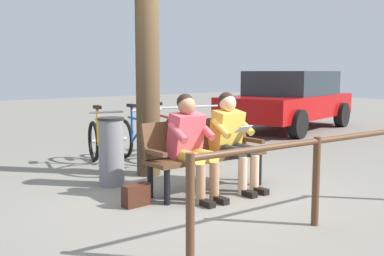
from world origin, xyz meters
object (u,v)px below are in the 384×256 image
object	(u,v)px
person_companion	(191,141)
bicycle_purple	(137,141)
person_reading	(232,136)
bicycle_silver	(194,134)
handbag	(136,195)
parked_car	(289,99)
bicycle_blue	(162,136)
litter_bin	(111,152)
bicycle_green	(101,144)
tree_trunk	(147,28)
bench	(204,149)

from	to	relation	value
person_companion	bicycle_purple	size ratio (longest dim) A/B	0.72
person_reading	bicycle_silver	size ratio (longest dim) A/B	0.73
handbag	parked_car	world-z (taller)	parked_car
parked_car	bicycle_blue	bearing A→B (deg)	-0.11
litter_bin	bicycle_green	distance (m)	1.17
bicycle_blue	person_companion	bearing A→B (deg)	-12.17
handbag	litter_bin	xyz separation A→B (m)	(-0.25, -0.97, 0.32)
person_companion	bicycle_silver	xyz separation A→B (m)	(-1.81, -2.12, -0.30)
bicycle_green	bicycle_blue	bearing A→B (deg)	108.80
litter_bin	bicycle_silver	xyz separation A→B (m)	(-2.25, -1.05, -0.08)
handbag	tree_trunk	xyz separation A→B (m)	(-0.96, -1.17, 1.92)
litter_bin	bicycle_silver	size ratio (longest dim) A/B	0.53
tree_trunk	bicycle_purple	distance (m)	1.90
bicycle_silver	litter_bin	bearing A→B (deg)	-51.77
bench	parked_car	distance (m)	6.47
bench	bicycle_purple	world-z (taller)	bicycle_purple
litter_bin	bicycle_silver	world-z (taller)	bicycle_silver
litter_bin	bicycle_blue	xyz separation A→B (m)	(-1.63, -1.16, -0.08)
handbag	litter_bin	distance (m)	1.05
tree_trunk	litter_bin	size ratio (longest dim) A/B	4.66
handbag	person_companion	bearing A→B (deg)	171.45
bicycle_silver	person_companion	bearing A→B (deg)	-27.23
parked_car	litter_bin	bearing A→B (deg)	6.45
person_reading	handbag	size ratio (longest dim) A/B	4.00
handbag	bicycle_green	xyz separation A→B (m)	(-0.68, -2.06, 0.24)
tree_trunk	bicycle_blue	bearing A→B (deg)	-133.74
handbag	bicycle_purple	xyz separation A→B (m)	(-1.29, -1.99, 0.24)
person_companion	bicycle_blue	bearing A→B (deg)	-116.32
handbag	parked_car	distance (m)	7.42
bench	litter_bin	bearing A→B (deg)	-48.68
bench	person_reading	size ratio (longest dim) A/B	1.34
bicycle_purple	litter_bin	bearing A→B (deg)	-36.27
person_companion	person_reading	bearing A→B (deg)	179.95
bicycle_blue	bicycle_purple	distance (m)	0.61
bicycle_silver	person_reading	bearing A→B (deg)	-15.42
person_companion	handbag	distance (m)	0.88
tree_trunk	litter_bin	bearing A→B (deg)	16.03
bicycle_blue	tree_trunk	bearing A→B (deg)	-27.90
tree_trunk	bicycle_purple	bearing A→B (deg)	-111.70
litter_bin	bicycle_purple	distance (m)	1.45
tree_trunk	bicycle_blue	xyz separation A→B (m)	(-0.92, -0.96, -1.68)
person_companion	bicycle_green	world-z (taller)	person_companion
bicycle_purple	handbag	bearing A→B (deg)	-23.74
bench	litter_bin	world-z (taller)	litter_bin
bicycle_silver	parked_car	xyz separation A→B (m)	(-4.15, -1.19, 0.41)
handbag	parked_car	size ratio (longest dim) A/B	0.07
person_companion	litter_bin	bearing A→B (deg)	-66.16
tree_trunk	bicycle_silver	xyz separation A→B (m)	(-1.54, -0.84, -1.68)
bicycle_blue	bicycle_purple	size ratio (longest dim) A/B	0.98
bicycle_silver	parked_car	world-z (taller)	parked_car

